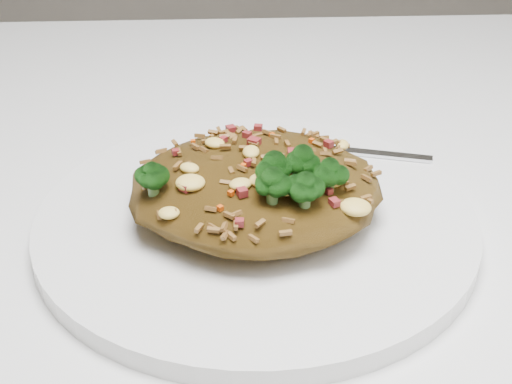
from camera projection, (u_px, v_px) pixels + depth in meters
dining_table at (187, 276)px, 0.59m from camera, size 1.20×0.80×0.75m
plate at (256, 220)px, 0.48m from camera, size 0.30×0.30×0.01m
fried_rice at (257, 178)px, 0.47m from camera, size 0.17×0.15×0.06m
fork at (336, 150)px, 0.55m from camera, size 0.16×0.06×0.00m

